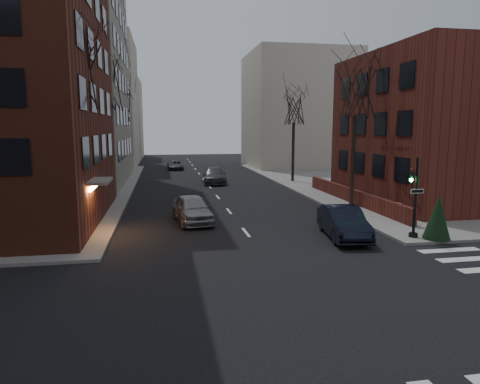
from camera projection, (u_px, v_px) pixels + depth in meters
name	position (u px, v px, depth m)	size (l,w,h in m)	color
ground	(332.00, 340.00, 11.38)	(160.00, 160.00, 0.00)	black
sidewalk_far_right	(480.00, 180.00, 45.66)	(44.00, 44.00, 0.15)	gray
building_left_tan	(20.00, 35.00, 39.37)	(18.00, 18.00, 28.00)	#9E9482
building_right_brick	(445.00, 129.00, 31.94)	(12.00, 14.00, 11.00)	#5B241A
low_wall_right	(352.00, 195.00, 31.41)	(0.35, 16.00, 1.00)	#5B241A
building_distant_la	(85.00, 103.00, 60.91)	(14.00, 16.00, 18.00)	#BCB59F
building_distant_ra	(298.00, 110.00, 61.46)	(14.00, 14.00, 16.00)	#BCB59F
building_distant_lb	(114.00, 120.00, 78.10)	(10.00, 12.00, 14.00)	#BCB59F
traffic_signal	(414.00, 203.00, 21.24)	(0.76, 0.44, 4.00)	black
tree_left_a	(73.00, 72.00, 22.19)	(4.18, 4.18, 10.26)	#2D231C
tree_left_b	(103.00, 85.00, 33.79)	(4.40, 4.40, 10.80)	#2D231C
tree_left_c	(120.00, 105.00, 47.55)	(3.96, 3.96, 9.72)	#2D231C
tree_right_a	(355.00, 92.00, 29.24)	(3.96, 3.96, 9.72)	#2D231C
tree_right_b	(294.00, 107.00, 42.92)	(3.74, 3.74, 9.18)	#2D231C
streetlamp_near	(108.00, 147.00, 30.71)	(0.36, 0.36, 6.28)	black
streetlamp_far	(129.00, 139.00, 50.17)	(0.36, 0.36, 6.28)	black
parked_sedan	(343.00, 222.00, 21.85)	(1.70, 4.88, 1.61)	black
car_lane_silver	(192.00, 209.00, 25.41)	(1.92, 4.76, 1.62)	gray
car_lane_gray	(215.00, 175.00, 43.29)	(2.22, 5.46, 1.58)	#3B3B40
car_lane_far	(175.00, 165.00, 57.19)	(1.97, 4.28, 1.19)	#3C3C41
sandwich_board	(398.00, 209.00, 26.57)	(0.37, 0.52, 0.84)	silver
evergreen_shrub	(438.00, 217.00, 21.04)	(1.30, 1.30, 2.17)	black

